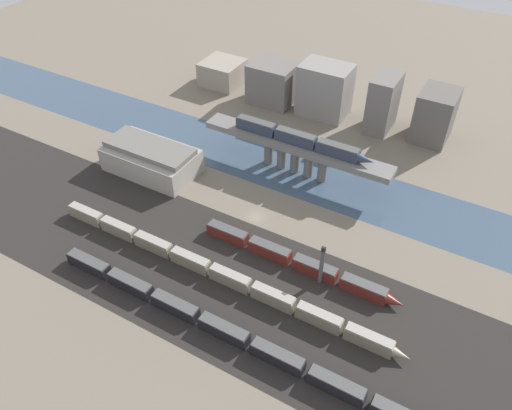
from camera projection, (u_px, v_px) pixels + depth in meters
ground_plane at (255, 217)px, 140.57m from camera, size 400.00×400.00×0.00m
railbed_yard at (208, 273)px, 124.79m from camera, size 280.00×42.00×0.01m
river_water at (294, 171)px, 156.88m from camera, size 320.00×23.17×0.01m
bridge at (296, 150)px, 151.64m from camera, size 60.75×7.03×10.47m
train_on_bridge at (301, 139)px, 148.27m from camera, size 44.52×3.16×3.78m
train_yard_near at (230, 333)px, 109.36m from camera, size 96.46×2.91×3.45m
train_yard_mid at (214, 271)px, 122.82m from camera, size 97.17×2.61×3.75m
train_yard_far at (297, 262)px, 125.35m from camera, size 53.84×3.00×3.58m
warehouse_building at (151, 159)px, 154.38m from camera, size 28.43×15.88×9.32m
signal_tower at (322, 265)px, 119.02m from camera, size 1.06×1.06×11.89m
city_block_far_left at (223, 72)px, 198.56m from camera, size 15.16×14.83×9.20m
city_block_left at (273, 83)px, 185.69m from camera, size 16.39×13.69×15.03m
city_block_center at (325, 90)px, 177.63m from camera, size 17.64×12.38×18.66m
city_block_right at (383, 103)px, 169.78m from camera, size 8.08×13.92×19.48m
city_block_far_right at (435, 115)px, 165.84m from camera, size 11.77×14.51×17.18m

